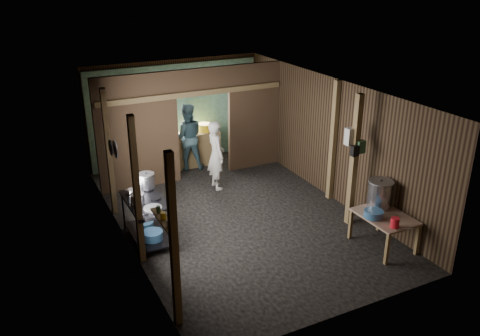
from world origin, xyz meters
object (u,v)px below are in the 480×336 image
stock_pot (380,194)px  pink_bucket (395,223)px  prep_table (383,231)px  gas_range (148,221)px  stove_pot_large (146,181)px  cook (216,155)px  yellow_tub (205,127)px

stock_pot → pink_bucket: 0.80m
prep_table → pink_bucket: size_ratio=6.00×
gas_range → stock_pot: bearing=-24.3°
stove_pot_large → pink_bucket: 4.53m
pink_bucket → stock_pot: bearing=68.3°
stove_pot_large → stock_pot: (3.68, -2.27, -0.08)m
stove_pot_large → stock_pot: 4.32m
prep_table → stove_pot_large: bearing=143.7°
gas_range → cook: size_ratio=0.87×
stove_pot_large → cook: bearing=29.5°
stove_pot_large → cook: (1.91, 1.08, -0.16)m
prep_table → cook: cook is taller
gas_range → pink_bucket: (3.56, -2.47, 0.30)m
stock_pot → prep_table: bearing=-112.2°
stove_pot_large → yellow_tub: bearing=49.0°
prep_table → cook: size_ratio=0.67×
prep_table → yellow_tub: yellow_tub is taller
stove_pot_large → stock_pot: size_ratio=0.60×
gas_range → pink_bucket: gas_range is taller
gas_range → stove_pot_large: (0.17, 0.53, 0.54)m
pink_bucket → yellow_tub: bearing=101.1°
prep_table → yellow_tub: size_ratio=3.01×
stove_pot_large → prep_table: bearing=-36.3°
cook → stove_pot_large: bearing=121.1°
gas_range → stock_pot: stock_pot is taller
prep_table → cook: 4.06m
stock_pot → pink_bucket: size_ratio=3.04×
stove_pot_large → pink_bucket: (3.39, -3.00, -0.24)m
gas_range → stove_pot_large: size_ratio=4.27×
stock_pot → stove_pot_large: bearing=148.3°
stock_pot → yellow_tub: bearing=105.9°
stock_pot → cook: (-1.77, 3.35, -0.08)m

